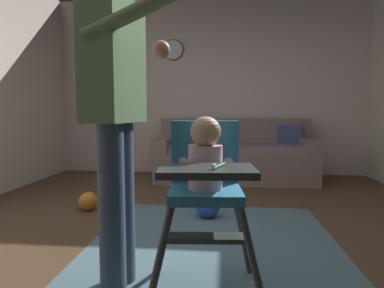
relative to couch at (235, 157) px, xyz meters
The scene contains 9 objects.
ground 2.52m from the couch, 98.90° to the right, with size 6.34×7.51×0.10m, color #503927.
wall_far 1.21m from the couch, 126.59° to the left, with size 5.54×0.06×2.70m, color beige.
area_rug 2.61m from the couch, 94.90° to the right, with size 1.81×2.34×0.01m, color #486571.
couch is the anchor object (origin of this frame).
high_chair 3.12m from the couch, 94.49° to the right, with size 0.65×0.76×0.95m.
adult_standing 3.17m from the couch, 103.48° to the right, with size 0.51×0.55×1.73m.
toy_ball 2.23m from the couch, 131.71° to the right, with size 0.19×0.19×0.19m, color orange.
toy_ball_second 1.80m from the couch, 99.59° to the right, with size 0.23×0.23×0.23m, color #284CB7.
wall_clock 1.91m from the couch, 153.43° to the left, with size 0.32×0.04×0.32m.
Camera 1 is at (0.24, -2.29, 0.97)m, focal length 31.34 mm.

